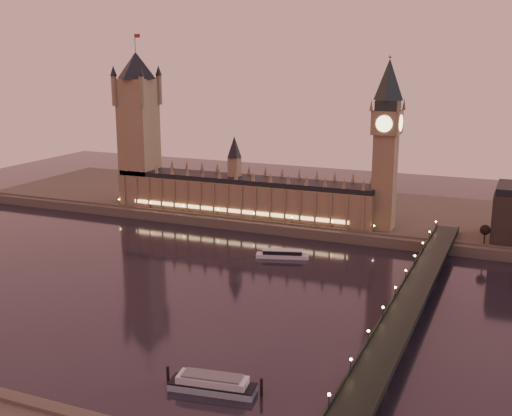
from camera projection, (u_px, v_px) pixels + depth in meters
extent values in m
plane|color=black|center=(215.00, 290.00, 308.07)|extent=(700.00, 700.00, 0.00)
cube|color=#423D35|center=(361.00, 214.00, 443.28)|extent=(560.00, 130.00, 6.00)
cube|color=brown|center=(243.00, 198.00, 427.61)|extent=(180.00, 26.00, 22.00)
cube|color=black|center=(243.00, 179.00, 424.68)|extent=(180.00, 22.00, 3.20)
cube|color=#FFCC7F|center=(234.00, 211.00, 416.94)|extent=(153.00, 0.25, 2.20)
cube|color=brown|center=(139.00, 142.00, 450.69)|extent=(22.00, 22.00, 88.00)
cone|color=black|center=(136.00, 65.00, 438.38)|extent=(31.68, 31.68, 18.00)
cylinder|color=black|center=(135.00, 43.00, 434.90)|extent=(0.44, 0.44, 12.00)
cube|color=maroon|center=(137.00, 36.00, 433.01)|extent=(4.00, 0.15, 2.50)
cube|color=brown|center=(384.00, 182.00, 387.31)|extent=(13.00, 13.00, 58.00)
cube|color=brown|center=(387.00, 122.00, 378.95)|extent=(16.00, 16.00, 14.00)
cylinder|color=#FFEAA5|center=(384.00, 124.00, 371.64)|extent=(9.60, 0.35, 9.60)
cylinder|color=#FFEAA5|center=(373.00, 122.00, 382.09)|extent=(0.35, 9.60, 9.60)
cube|color=black|center=(388.00, 105.00, 376.63)|extent=(13.00, 13.00, 6.00)
cone|color=black|center=(389.00, 79.00, 373.14)|extent=(17.68, 17.68, 24.00)
sphere|color=gold|center=(390.00, 56.00, 370.12)|extent=(2.00, 2.00, 2.00)
cube|color=black|center=(409.00, 302.00, 270.86)|extent=(13.00, 260.00, 2.00)
cube|color=black|center=(394.00, 297.00, 272.93)|extent=(0.60, 260.00, 1.00)
cube|color=black|center=(424.00, 301.00, 268.09)|extent=(0.60, 260.00, 1.00)
cylinder|color=black|center=(486.00, 237.00, 358.89)|extent=(0.70, 0.70, 8.98)
sphere|color=black|center=(486.00, 229.00, 357.80)|extent=(5.99, 5.99, 5.99)
cube|color=silver|center=(282.00, 256.00, 356.25)|extent=(29.70, 14.37, 2.13)
cube|color=black|center=(282.00, 252.00, 355.75)|extent=(22.12, 11.12, 2.13)
cube|color=silver|center=(283.00, 250.00, 355.46)|extent=(22.75, 11.53, 0.39)
cube|color=#89A1AE|center=(213.00, 388.00, 214.80)|extent=(30.27, 12.56, 2.39)
cube|color=black|center=(212.00, 384.00, 214.47)|extent=(30.27, 12.56, 0.46)
cube|color=silver|center=(212.00, 380.00, 214.14)|extent=(24.69, 10.83, 2.39)
cube|color=#595B5E|center=(212.00, 376.00, 213.78)|extent=(20.92, 9.37, 0.64)
cylinder|color=black|center=(168.00, 375.00, 219.31)|extent=(1.01, 1.01, 6.24)
cylinder|color=black|center=(261.00, 387.00, 211.17)|extent=(1.01, 1.01, 6.24)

